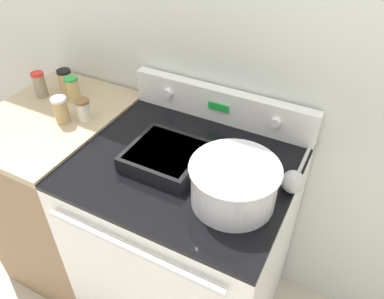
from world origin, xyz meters
TOP-DOWN VIEW (x-y plane):
  - kitchen_wall at (0.00, 0.73)m, footprint 8.00×0.05m
  - stove_range at (0.00, 0.35)m, footprint 0.80×0.72m
  - control_panel at (0.00, 0.67)m, footprint 0.80×0.07m
  - side_counter at (-0.67, 0.35)m, footprint 0.53×0.69m
  - mixing_bowl at (0.23, 0.25)m, footprint 0.29×0.29m
  - casserole_dish at (-0.07, 0.32)m, footprint 0.27×0.26m
  - ladle at (0.39, 0.40)m, footprint 0.08×0.33m
  - spice_jar_brown_cap at (-0.50, 0.39)m, footprint 0.06×0.06m
  - spice_jar_white_cap at (-0.57, 0.33)m, footprint 0.06×0.06m
  - spice_jar_green_cap at (-0.65, 0.49)m, footprint 0.06×0.06m
  - spice_jar_black_cap at (-0.74, 0.54)m, footprint 0.06×0.06m
  - spice_jar_red_cap at (-0.81, 0.45)m, footprint 0.06×0.06m

SIDE VIEW (x-z plane):
  - stove_range at x=0.00m, z-range 0.00..0.95m
  - side_counter at x=-0.67m, z-range 0.00..0.96m
  - casserole_dish at x=-0.07m, z-range 0.95..1.01m
  - ladle at x=0.39m, z-range 0.94..1.02m
  - spice_jar_brown_cap at x=-0.50m, z-range 0.96..1.06m
  - spice_jar_black_cap at x=-0.74m, z-range 0.96..1.07m
  - spice_jar_green_cap at x=-0.65m, z-range 0.96..1.07m
  - spice_jar_white_cap at x=-0.57m, z-range 0.96..1.07m
  - spice_jar_red_cap at x=-0.81m, z-range 0.96..1.08m
  - control_panel at x=0.00m, z-range 0.95..1.10m
  - mixing_bowl at x=0.23m, z-range 0.96..1.10m
  - kitchen_wall at x=0.00m, z-range 0.00..2.50m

